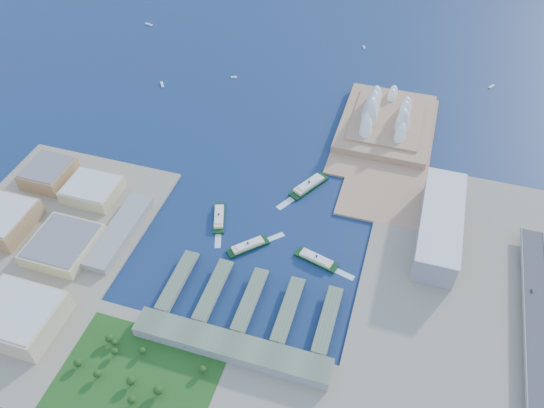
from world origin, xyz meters
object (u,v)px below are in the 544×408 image
(ferry_b, at_px, (309,184))
(car_c, at_px, (532,291))
(ferry_d, at_px, (316,258))
(ferry_a, at_px, (219,216))
(opera_house, at_px, (389,109))
(ferry_c, at_px, (248,245))
(toaster_building, at_px, (440,225))

(ferry_b, relative_size, car_c, 11.99)
(ferry_d, bearing_deg, ferry_a, 92.20)
(opera_house, xyz_separation_m, ferry_d, (-37.75, -278.21, -27.14))
(ferry_c, xyz_separation_m, ferry_d, (80.86, 4.33, 0.02))
(toaster_building, height_order, ferry_b, toaster_building)
(toaster_building, distance_m, car_c, 119.12)
(toaster_building, bearing_deg, ferry_c, -158.41)
(opera_house, height_order, ferry_a, opera_house)
(car_c, bearing_deg, opera_house, -54.01)
(ferry_a, bearing_deg, ferry_b, 24.89)
(opera_house, height_order, ferry_b, opera_house)
(ferry_b, height_order, ferry_d, ferry_b)
(car_c, bearing_deg, toaster_building, -31.94)
(toaster_building, distance_m, ferry_a, 262.95)
(opera_house, xyz_separation_m, car_c, (191.00, -262.97, -16.41))
(ferry_a, xyz_separation_m, car_c, (358.83, -13.77, 10.80))
(ferry_d, xyz_separation_m, car_c, (228.75, 15.24, 10.72))
(ferry_c, bearing_deg, opera_house, -67.67)
(ferry_a, bearing_deg, toaster_building, -8.26)
(ferry_a, bearing_deg, ferry_c, -53.17)
(toaster_building, bearing_deg, opera_house, 114.23)
(opera_house, distance_m, ferry_b, 180.28)
(ferry_b, distance_m, car_c, 286.39)
(ferry_a, relative_size, ferry_d, 0.98)
(ferry_c, relative_size, ferry_d, 1.00)
(ferry_c, bearing_deg, toaster_building, -113.31)
(toaster_building, bearing_deg, car_c, -31.94)
(ferry_c, relative_size, car_c, 10.10)
(toaster_building, xyz_separation_m, ferry_b, (-166.49, 38.87, -14.75))
(opera_house, xyz_separation_m, ferry_b, (-76.49, -161.13, -26.25))
(opera_house, bearing_deg, car_c, -54.01)
(ferry_d, distance_m, car_c, 229.51)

